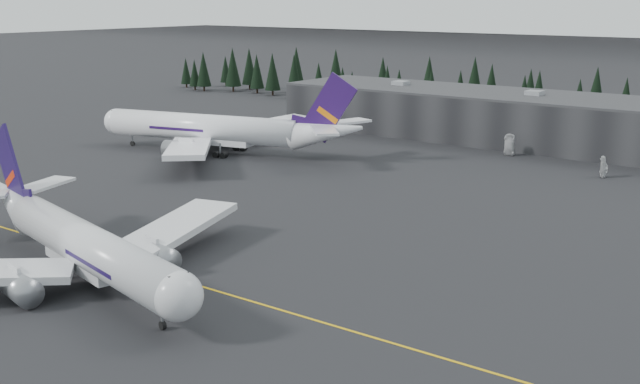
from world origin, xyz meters
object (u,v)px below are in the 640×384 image
Objects in this scene: gse_vehicle_a at (509,153)px; gse_vehicle_b at (604,174)px; jet_parked at (225,130)px; jet_main at (75,240)px; terminal at (571,123)px.

gse_vehicle_a is 27.97m from gse_vehicle_b.
jet_parked reaches higher than gse_vehicle_b.
gse_vehicle_b is at bearing -174.99° from jet_parked.
jet_parked is 14.94× the size of gse_vehicle_b.
jet_main is 116.05m from gse_vehicle_a.
terminal is at bearing -152.06° from jet_parked.
terminal is at bearing 60.67° from gse_vehicle_a.
gse_vehicle_a is (11.75, 115.37, -4.38)m from jet_main.
gse_vehicle_b is at bearing -29.01° from gse_vehicle_a.
gse_vehicle_b reaches higher than gse_vehicle_a.
jet_main is (-19.54, -134.20, -1.18)m from terminal.
gse_vehicle_b is (25.90, -10.55, 0.05)m from gse_vehicle_a.
gse_vehicle_a is at bearing -159.38° from jet_parked.
jet_main is 88.32m from jet_parked.
jet_parked is 87.28m from gse_vehicle_b.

